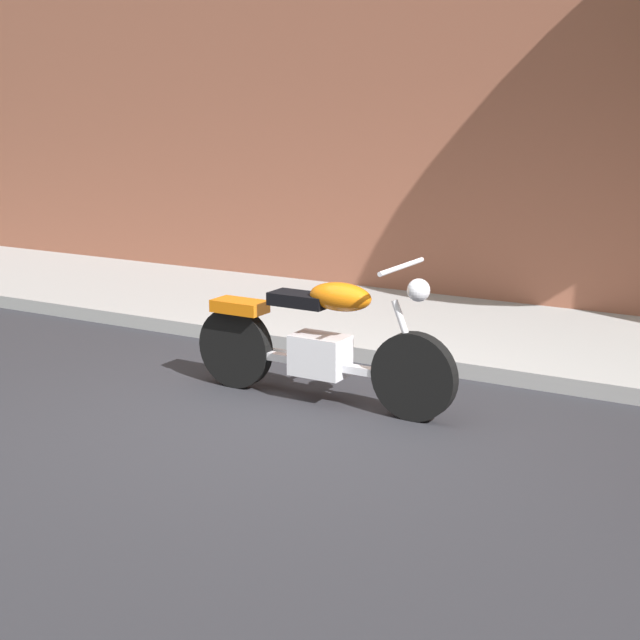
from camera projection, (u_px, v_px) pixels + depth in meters
The scene contains 3 objects.
ground_plane at pixel (282, 422), 7.11m from camera, with size 60.00×60.00×0.00m, color #28282D.
sidewalk at pixel (437, 329), 9.59m from camera, with size 19.45×2.54×0.14m, color #989898.
motorcycle at pixel (320, 343), 7.45m from camera, with size 2.29×0.70×1.17m.
Camera 1 is at (3.58, -5.71, 2.39)m, focal length 53.68 mm.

